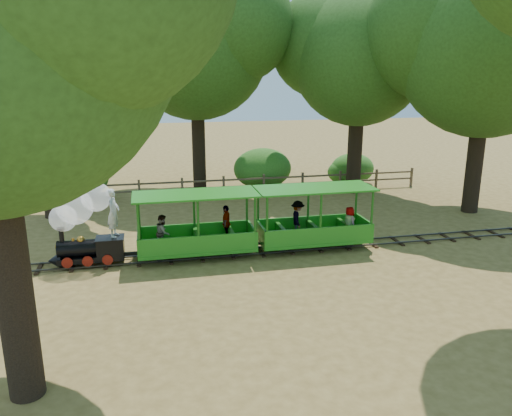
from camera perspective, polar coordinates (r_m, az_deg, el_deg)
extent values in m
plane|color=#A58847|center=(17.09, 3.81, -4.81)|extent=(90.00, 90.00, 0.00)
cube|color=#3F3D3A|center=(16.79, 4.10, -4.91)|extent=(22.00, 0.05, 0.05)
cube|color=#3F3D3A|center=(17.33, 3.54, -4.25)|extent=(22.00, 0.05, 0.05)
cube|color=#382314|center=(17.08, 3.81, -4.73)|extent=(0.12, 1.00, 0.05)
cube|color=#382314|center=(16.47, -13.23, -5.90)|extent=(0.12, 1.00, 0.05)
cube|color=#382314|center=(19.03, 18.46, -3.39)|extent=(0.12, 1.00, 0.05)
cube|color=black|center=(16.49, -18.26, -5.38)|extent=(2.00, 0.64, 0.16)
cylinder|color=black|center=(16.41, -19.47, -4.33)|extent=(1.27, 0.51, 0.51)
cylinder|color=black|center=(16.35, -21.35, -2.90)|extent=(0.15, 0.15, 0.40)
sphere|color=#BA842C|center=(16.32, -19.40, -3.41)|extent=(0.24, 0.24, 0.24)
cylinder|color=#BA842C|center=(16.35, -20.19, -3.39)|extent=(0.09, 0.09, 0.09)
cube|color=black|center=(16.32, -16.29, -4.18)|extent=(0.82, 0.64, 0.50)
cube|color=black|center=(16.23, -16.36, -3.29)|extent=(0.86, 0.69, 0.04)
cone|color=black|center=(16.65, -22.01, -5.60)|extent=(0.41, 0.58, 0.58)
cylinder|color=#BA842C|center=(16.49, -21.79, -4.13)|extent=(0.09, 0.13, 0.13)
cylinder|color=maroon|center=(16.27, -20.77, -5.88)|extent=(0.33, 0.05, 0.33)
cylinder|color=maroon|center=(16.88, -20.47, -5.09)|extent=(0.33, 0.05, 0.33)
cylinder|color=maroon|center=(16.19, -18.69, -5.79)|extent=(0.33, 0.05, 0.33)
cylinder|color=maroon|center=(16.80, -18.47, -5.00)|extent=(0.33, 0.05, 0.33)
cylinder|color=maroon|center=(16.13, -16.60, -5.70)|extent=(0.33, 0.05, 0.33)
cylinder|color=maroon|center=(16.74, -16.45, -4.91)|extent=(0.33, 0.05, 0.33)
sphere|color=white|center=(16.24, -21.18, -1.09)|extent=(0.82, 0.82, 0.82)
sphere|color=white|center=(16.15, -19.99, 0.11)|extent=(1.09, 1.09, 1.09)
sphere|color=white|center=(16.05, -17.81, 1.23)|extent=(0.91, 0.91, 0.91)
imported|color=silver|center=(16.08, -16.00, -0.52)|extent=(0.48, 0.63, 1.53)
cube|color=#24841C|center=(16.41, -6.75, -4.47)|extent=(3.77, 1.44, 0.11)
cube|color=#1C5F15|center=(16.46, -6.74, -4.91)|extent=(3.39, 0.55, 0.16)
cube|color=#24841C|center=(15.67, -6.53, -4.15)|extent=(3.77, 0.07, 0.55)
cube|color=#24841C|center=(16.94, -7.02, -2.65)|extent=(3.77, 0.07, 0.55)
cube|color=#24841C|center=(15.90, -6.95, 1.55)|extent=(3.94, 1.61, 0.06)
cylinder|color=#1C5F15|center=(15.45, -13.24, -2.58)|extent=(0.08, 0.08, 1.77)
cylinder|color=#1C5F15|center=(16.70, -13.22, -1.23)|extent=(0.08, 0.08, 1.77)
cylinder|color=#1C5F15|center=(15.78, -0.10, -1.78)|extent=(0.08, 0.08, 1.77)
cylinder|color=#1C5F15|center=(17.01, -1.05, -0.52)|extent=(0.08, 0.08, 1.77)
cube|color=#1C5F15|center=(16.26, -10.75, -3.80)|extent=(0.13, 1.22, 0.44)
cube|color=#1C5F15|center=(16.32, -6.78, -3.56)|extent=(0.13, 1.22, 0.44)
cube|color=#1C5F15|center=(16.46, -2.86, -3.30)|extent=(0.13, 1.22, 0.44)
cylinder|color=black|center=(16.03, -10.91, -5.48)|extent=(0.31, 0.07, 0.31)
cylinder|color=black|center=(16.74, -11.00, -4.58)|extent=(0.31, 0.07, 0.31)
cylinder|color=black|center=(16.24, -2.35, -4.92)|extent=(0.31, 0.07, 0.31)
cylinder|color=black|center=(16.94, -2.80, -4.06)|extent=(0.31, 0.07, 0.31)
imported|color=gray|center=(16.03, -10.58, -2.75)|extent=(0.54, 0.64, 1.15)
imported|color=gray|center=(16.65, -3.42, -1.70)|extent=(0.49, 0.77, 1.21)
cube|color=#24841C|center=(17.22, 6.57, -3.50)|extent=(3.77, 1.44, 0.11)
cube|color=#1C5F15|center=(17.27, 6.55, -3.92)|extent=(3.39, 0.55, 0.16)
cube|color=#24841C|center=(16.51, 7.36, -3.15)|extent=(3.77, 0.07, 0.55)
cube|color=#24841C|center=(17.73, 5.89, -1.80)|extent=(3.77, 0.07, 0.55)
cube|color=#24841C|center=(16.74, 6.75, 2.25)|extent=(3.94, 1.61, 0.06)
cylinder|color=#1C5F15|center=(15.86, 1.27, -1.69)|extent=(0.08, 0.08, 1.77)
cylinder|color=#1C5F15|center=(17.09, 0.24, -0.44)|extent=(0.08, 0.08, 1.77)
cylinder|color=#1C5F15|center=(17.05, 13.09, -0.89)|extent=(0.08, 0.08, 1.77)
cylinder|color=#1C5F15|center=(18.19, 11.35, 0.23)|extent=(0.08, 0.08, 1.77)
cube|color=#1C5F15|center=(16.81, 2.94, -2.90)|extent=(0.13, 1.22, 0.44)
cube|color=#1C5F15|center=(17.14, 6.59, -2.63)|extent=(0.13, 1.22, 0.44)
cube|color=#1C5F15|center=(17.53, 10.10, -2.36)|extent=(0.13, 1.22, 0.44)
cylinder|color=black|center=(16.57, 3.01, -4.52)|extent=(0.31, 0.07, 0.31)
cylinder|color=black|center=(17.26, 2.35, -3.69)|extent=(0.31, 0.07, 0.31)
cylinder|color=black|center=(17.34, 10.74, -3.86)|extent=(0.31, 0.07, 0.31)
cylinder|color=black|center=(18.00, 9.81, -3.10)|extent=(0.31, 0.07, 0.31)
imported|color=gray|center=(17.12, 4.77, -1.20)|extent=(0.62, 0.88, 1.24)
imported|color=gray|center=(17.19, 10.61, -1.61)|extent=(0.46, 0.60, 1.08)
cylinder|color=#2D2116|center=(22.09, -22.58, 4.11)|extent=(0.70, 0.70, 4.05)
cylinder|color=#2D2116|center=(21.76, -23.45, 12.34)|extent=(0.52, 0.53, 2.31)
sphere|color=#274816|center=(21.80, -24.07, 17.88)|extent=(6.43, 6.43, 6.43)
sphere|color=#274816|center=(20.68, -20.21, 20.70)|extent=(4.82, 4.82, 4.82)
cylinder|color=#2D2116|center=(25.33, -6.54, 6.24)|extent=(0.66, 0.66, 3.83)
cylinder|color=#2D2116|center=(25.04, -6.75, 13.05)|extent=(0.50, 0.50, 2.19)
sphere|color=#274816|center=(25.05, -6.91, 17.97)|extent=(7.04, 7.04, 7.04)
sphere|color=#274816|center=(24.31, -2.31, 20.23)|extent=(5.28, 5.28, 5.28)
sphere|color=#274816|center=(26.21, -10.90, 19.24)|extent=(5.63, 5.63, 5.63)
cylinder|color=#2D2116|center=(25.33, 11.18, 5.70)|extent=(0.72, 0.72, 3.52)
cylinder|color=#2D2116|center=(25.03, 11.51, 11.94)|extent=(0.54, 0.54, 2.01)
sphere|color=#274816|center=(25.00, 11.76, 16.42)|extent=(6.36, 6.36, 6.36)
sphere|color=#274816|center=(24.87, 16.32, 17.99)|extent=(4.77, 4.77, 4.77)
sphere|color=#274816|center=(25.53, 7.69, 18.00)|extent=(5.09, 5.09, 5.09)
cylinder|color=#2D2116|center=(23.20, 23.63, 3.99)|extent=(0.68, 0.68, 3.65)
cylinder|color=#2D2116|center=(22.87, 24.40, 11.04)|extent=(0.51, 0.51, 2.09)
sphere|color=#274816|center=(22.86, 25.01, 16.34)|extent=(7.23, 7.23, 7.23)
sphere|color=#274816|center=(23.05, 19.84, 18.63)|extent=(5.79, 5.79, 5.79)
cylinder|color=#2D2116|center=(10.06, -25.73, -9.96)|extent=(0.64, 0.64, 3.67)
cube|color=brown|center=(24.41, -22.61, 1.42)|extent=(0.10, 0.10, 1.00)
cube|color=brown|center=(24.12, -17.94, 1.70)|extent=(0.10, 0.10, 1.00)
cube|color=brown|center=(24.00, -13.19, 1.99)|extent=(0.10, 0.10, 1.00)
cube|color=brown|center=(24.05, -8.42, 2.25)|extent=(0.10, 0.10, 1.00)
cube|color=brown|center=(24.26, -3.71, 2.50)|extent=(0.10, 0.10, 1.00)
cube|color=brown|center=(24.63, 0.90, 2.73)|extent=(0.10, 0.10, 1.00)
cube|color=brown|center=(25.16, 5.34, 2.93)|extent=(0.10, 0.10, 1.00)
cube|color=brown|center=(25.83, 9.58, 3.11)|extent=(0.10, 0.10, 1.00)
cube|color=brown|center=(26.63, 13.58, 3.26)|extent=(0.10, 0.10, 1.00)
cube|color=brown|center=(27.56, 17.34, 3.39)|extent=(0.10, 0.10, 1.00)
cube|color=brown|center=(24.36, -1.39, 3.31)|extent=(18.00, 0.06, 0.08)
cube|color=brown|center=(24.44, -1.39, 2.51)|extent=(18.00, 0.06, 0.08)
ellipsoid|color=#2D6B1E|center=(25.38, -19.48, 3.20)|extent=(2.67, 2.05, 1.85)
ellipsoid|color=#2D6B1E|center=(25.81, 0.74, 4.55)|extent=(3.01, 2.32, 2.08)
ellipsoid|color=#2D6B1E|center=(27.27, 10.14, 4.09)|extent=(1.92, 1.48, 1.33)
ellipsoid|color=#2D6B1E|center=(27.40, 10.94, 4.44)|extent=(2.38, 1.83, 1.65)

